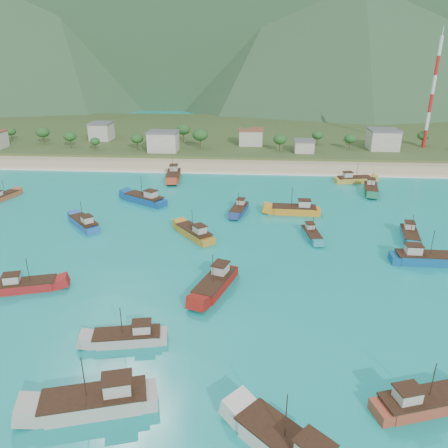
# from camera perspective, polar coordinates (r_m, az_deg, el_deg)

# --- Properties ---
(ground) EXTENTS (600.00, 600.00, 0.00)m
(ground) POSITION_cam_1_polar(r_m,az_deg,el_deg) (76.43, 3.33, -7.22)
(ground) COLOR #0D858F
(ground) RESTS_ON ground
(beach) EXTENTS (400.00, 18.00, 1.20)m
(beach) POSITION_cam_1_polar(r_m,az_deg,el_deg) (150.49, 3.96, 7.50)
(beach) COLOR beige
(beach) RESTS_ON ground
(land) EXTENTS (400.00, 110.00, 2.40)m
(land) POSITION_cam_1_polar(r_m,az_deg,el_deg) (210.15, 4.13, 11.60)
(land) COLOR #385123
(land) RESTS_ON ground
(surf_line) EXTENTS (400.00, 2.50, 0.08)m
(surf_line) POSITION_cam_1_polar(r_m,az_deg,el_deg) (141.30, 3.91, 6.55)
(surf_line) COLOR white
(surf_line) RESTS_ON ground
(village) EXTENTS (223.72, 31.75, 7.11)m
(village) POSITION_cam_1_polar(r_m,az_deg,el_deg) (171.74, 7.43, 10.79)
(village) COLOR beige
(village) RESTS_ON ground
(vegetation) EXTENTS (276.17, 25.67, 8.78)m
(vegetation) POSITION_cam_1_polar(r_m,az_deg,el_deg) (173.20, 4.14, 11.10)
(vegetation) COLOR #235623
(vegetation) RESTS_ON ground
(radio_tower) EXTENTS (1.20, 1.20, 40.14)m
(radio_tower) POSITION_cam_1_polar(r_m,az_deg,el_deg) (187.22, 25.55, 15.07)
(radio_tower) COLOR red
(radio_tower) RESTS_ON ground
(boat_0) EXTENTS (10.80, 5.92, 6.12)m
(boat_0) POSITION_cam_1_polar(r_m,az_deg,el_deg) (79.90, -24.49, -7.38)
(boat_0) COLOR #A21A1B
(boat_0) RESTS_ON ground
(boat_1) EXTENTS (4.77, 10.44, 5.94)m
(boat_1) POSITION_cam_1_polar(r_m,az_deg,el_deg) (99.88, 23.07, -1.38)
(boat_1) COLOR #196F93
(boat_1) RESTS_ON ground
(boat_3) EXTENTS (4.82, 9.54, 5.41)m
(boat_3) POSITION_cam_1_polar(r_m,az_deg,el_deg) (130.32, -26.87, 3.16)
(boat_3) COLOR #A44E2B
(boat_3) RESTS_ON ground
(boat_4) EXTENTS (13.34, 7.11, 7.56)m
(boat_4) POSITION_cam_1_polar(r_m,az_deg,el_deg) (53.73, -16.26, -21.42)
(boat_4) COLOR #AFACA0
(boat_4) RESTS_ON ground
(boat_6) EXTENTS (11.32, 5.20, 6.45)m
(boat_6) POSITION_cam_1_polar(r_m,az_deg,el_deg) (137.00, 16.56, 5.54)
(boat_6) COLOR gold
(boat_6) RESTS_ON ground
(boat_8) EXTENTS (9.53, 10.59, 6.52)m
(boat_8) POSITION_cam_1_polar(r_m,az_deg,el_deg) (92.71, -3.85, -1.26)
(boat_8) COLOR #BB8024
(boat_8) RESTS_ON ground
(boat_9) EXTENTS (3.87, 8.92, 5.10)m
(boat_9) POSITION_cam_1_polar(r_m,az_deg,el_deg) (94.55, 11.35, -1.36)
(boat_9) COLOR teal
(boat_9) RESTS_ON ground
(boat_10) EXTENTS (11.92, 3.90, 6.98)m
(boat_10) POSITION_cam_1_polar(r_m,az_deg,el_deg) (107.16, 9.24, 1.79)
(boat_10) COLOR orange
(boat_10) RESTS_ON ground
(boat_12) EXTENTS (5.23, 11.50, 6.56)m
(boat_12) POSITION_cam_1_polar(r_m,az_deg,el_deg) (128.95, 18.61, 4.32)
(boat_12) COLOR #1D6C47
(boat_12) RESTS_ON ground
(boat_17) EXTENTS (11.43, 6.37, 6.48)m
(boat_17) POSITION_cam_1_polar(r_m,az_deg,el_deg) (56.38, 24.36, -20.57)
(boat_17) COLOR #9E4029
(boat_17) RESTS_ON ground
(boat_19) EXTENTS (7.19, 12.48, 7.08)m
(boat_19) POSITION_cam_1_polar(r_m,az_deg,el_deg) (73.10, -1.13, -7.84)
(boat_19) COLOR maroon
(boat_19) RESTS_ON ground
(boat_25) EXTENTS (9.54, 10.06, 6.33)m
(boat_25) POSITION_cam_1_polar(r_m,az_deg,el_deg) (102.75, -17.77, 0.04)
(boat_25) COLOR #225AA0
(boat_25) RESTS_ON ground
(boat_26) EXTENTS (11.98, 3.73, 7.04)m
(boat_26) POSITION_cam_1_polar(r_m,az_deg,el_deg) (89.53, 24.68, -4.15)
(boat_26) COLOR #0D5189
(boat_26) RESTS_ON ground
(boat_28) EXTENTS (4.61, 9.93, 5.65)m
(boat_28) POSITION_cam_1_polar(r_m,az_deg,el_deg) (106.99, 1.99, 1.90)
(boat_28) COLOR navy
(boat_28) RESTS_ON ground
(boat_29) EXTENTS (12.43, 9.47, 7.28)m
(boat_29) POSITION_cam_1_polar(r_m,az_deg,el_deg) (115.22, -10.29, 3.18)
(boat_29) COLOR navy
(boat_29) RESTS_ON ground
(boat_30) EXTENTS (10.43, 4.76, 5.94)m
(boat_30) POSITION_cam_1_polar(r_m,az_deg,el_deg) (62.54, -12.32, -14.32)
(boat_30) COLOR #AFA59E
(boat_30) RESTS_ON ground
(boat_31) EXTENTS (4.96, 12.88, 7.42)m
(boat_31) POSITION_cam_1_polar(r_m,az_deg,el_deg) (136.01, -6.61, 6.27)
(boat_31) COLOR #AE3C20
(boat_31) RESTS_ON ground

